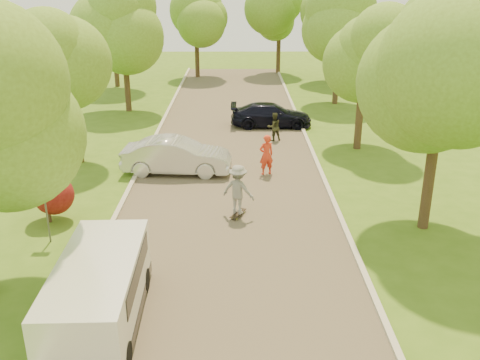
{
  "coord_description": "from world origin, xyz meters",
  "views": [
    {
      "loc": [
        0.35,
        -11.7,
        8.23
      ],
      "look_at": [
        0.45,
        6.22,
        1.3
      ],
      "focal_mm": 40.0,
      "sensor_mm": 36.0,
      "label": 1
    }
  ],
  "objects_px": {
    "street_sign": "(44,198)",
    "skateboarder": "(238,190)",
    "minivan": "(99,292)",
    "dark_sedan": "(271,115)",
    "person_striped": "(266,155)",
    "person_olive": "(274,127)",
    "silver_sedan": "(177,156)",
    "longboard": "(238,213)"
  },
  "relations": [
    {
      "from": "street_sign",
      "to": "person_striped",
      "type": "xyz_separation_m",
      "value": [
        7.42,
        6.27,
        -0.66
      ]
    },
    {
      "from": "longboard",
      "to": "person_olive",
      "type": "relative_size",
      "value": 0.64
    },
    {
      "from": "skateboarder",
      "to": "person_striped",
      "type": "bearing_deg",
      "value": -81.81
    },
    {
      "from": "minivan",
      "to": "person_olive",
      "type": "bearing_deg",
      "value": 69.89
    },
    {
      "from": "dark_sedan",
      "to": "person_striped",
      "type": "distance_m",
      "value": 7.95
    },
    {
      "from": "minivan",
      "to": "person_olive",
      "type": "height_order",
      "value": "minivan"
    },
    {
      "from": "silver_sedan",
      "to": "minivan",
      "type": "bearing_deg",
      "value": 179.91
    },
    {
      "from": "street_sign",
      "to": "dark_sedan",
      "type": "height_order",
      "value": "street_sign"
    },
    {
      "from": "minivan",
      "to": "person_striped",
      "type": "bearing_deg",
      "value": 65.08
    },
    {
      "from": "dark_sedan",
      "to": "skateboarder",
      "type": "distance_m",
      "value": 12.4
    },
    {
      "from": "silver_sedan",
      "to": "skateboarder",
      "type": "xyz_separation_m",
      "value": [
        2.68,
        -4.56,
        0.26
      ]
    },
    {
      "from": "minivan",
      "to": "longboard",
      "type": "relative_size",
      "value": 5.06
    },
    {
      "from": "longboard",
      "to": "skateboarder",
      "type": "relative_size",
      "value": 0.53
    },
    {
      "from": "minivan",
      "to": "silver_sedan",
      "type": "bearing_deg",
      "value": 84.65
    },
    {
      "from": "skateboarder",
      "to": "person_olive",
      "type": "distance_m",
      "value": 9.59
    },
    {
      "from": "street_sign",
      "to": "person_striped",
      "type": "height_order",
      "value": "street_sign"
    },
    {
      "from": "silver_sedan",
      "to": "longboard",
      "type": "distance_m",
      "value": 5.33
    },
    {
      "from": "dark_sedan",
      "to": "person_striped",
      "type": "height_order",
      "value": "person_striped"
    },
    {
      "from": "dark_sedan",
      "to": "skateboarder",
      "type": "height_order",
      "value": "skateboarder"
    },
    {
      "from": "street_sign",
      "to": "longboard",
      "type": "distance_m",
      "value": 6.64
    },
    {
      "from": "street_sign",
      "to": "person_striped",
      "type": "relative_size",
      "value": 1.21
    },
    {
      "from": "skateboarder",
      "to": "person_olive",
      "type": "xyz_separation_m",
      "value": [
        1.9,
        9.39,
        -0.28
      ]
    },
    {
      "from": "street_sign",
      "to": "longboard",
      "type": "relative_size",
      "value": 2.25
    },
    {
      "from": "silver_sedan",
      "to": "longboard",
      "type": "xyz_separation_m",
      "value": [
        2.68,
        -4.56,
        -0.68
      ]
    },
    {
      "from": "street_sign",
      "to": "skateboarder",
      "type": "distance_m",
      "value": 6.5
    },
    {
      "from": "person_striped",
      "to": "person_olive",
      "type": "height_order",
      "value": "person_striped"
    },
    {
      "from": "minivan",
      "to": "dark_sedan",
      "type": "height_order",
      "value": "minivan"
    },
    {
      "from": "street_sign",
      "to": "skateboarder",
      "type": "height_order",
      "value": "street_sign"
    },
    {
      "from": "minivan",
      "to": "silver_sedan",
      "type": "height_order",
      "value": "minivan"
    },
    {
      "from": "skateboarder",
      "to": "person_striped",
      "type": "relative_size",
      "value": 1.02
    },
    {
      "from": "longboard",
      "to": "person_olive",
      "type": "distance_m",
      "value": 9.61
    },
    {
      "from": "street_sign",
      "to": "dark_sedan",
      "type": "relative_size",
      "value": 0.47
    },
    {
      "from": "person_striped",
      "to": "person_olive",
      "type": "distance_m",
      "value": 5.11
    },
    {
      "from": "minivan",
      "to": "street_sign",
      "type": "bearing_deg",
      "value": 120.21
    },
    {
      "from": "longboard",
      "to": "person_striped",
      "type": "bearing_deg",
      "value": -81.81
    },
    {
      "from": "street_sign",
      "to": "person_striped",
      "type": "distance_m",
      "value": 9.74
    },
    {
      "from": "minivan",
      "to": "longboard",
      "type": "distance_m",
      "value": 7.32
    },
    {
      "from": "minivan",
      "to": "skateboarder",
      "type": "distance_m",
      "value": 7.27
    },
    {
      "from": "person_striped",
      "to": "minivan",
      "type": "bearing_deg",
      "value": 45.34
    },
    {
      "from": "street_sign",
      "to": "silver_sedan",
      "type": "height_order",
      "value": "street_sign"
    },
    {
      "from": "street_sign",
      "to": "minivan",
      "type": "xyz_separation_m",
      "value": [
        2.76,
        -4.47,
        -0.61
      ]
    },
    {
      "from": "street_sign",
      "to": "minivan",
      "type": "height_order",
      "value": "street_sign"
    }
  ]
}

